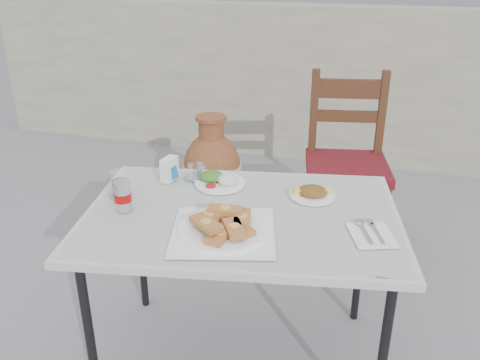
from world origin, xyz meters
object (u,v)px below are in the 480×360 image
(salad_chopped_plate, at_px, (312,193))
(cola_glass, at_px, (120,184))
(pide_plate, at_px, (223,224))
(condiment_caddy, at_px, (198,174))
(salad_rice_plate, at_px, (219,180))
(terracotta_urn, at_px, (212,168))
(soda_can, at_px, (123,196))
(chair, at_px, (346,162))
(cafe_table, at_px, (241,223))
(napkin_holder, at_px, (169,169))

(salad_chopped_plate, distance_m, cola_glass, 0.74)
(pide_plate, bearing_deg, condiment_caddy, 121.36)
(salad_rice_plate, bearing_deg, condiment_caddy, 165.73)
(terracotta_urn, bearing_deg, condiment_caddy, -73.27)
(salad_chopped_plate, relative_size, condiment_caddy, 1.63)
(cola_glass, relative_size, terracotta_urn, 0.15)
(cola_glass, bearing_deg, condiment_caddy, 43.83)
(pide_plate, bearing_deg, salad_rice_plate, 110.63)
(pide_plate, xyz_separation_m, cola_glass, (-0.47, 0.16, 0.01))
(soda_can, bearing_deg, condiment_caddy, 64.25)
(cola_glass, xyz_separation_m, terracotta_urn, (-0.07, 1.23, -0.44))
(salad_chopped_plate, height_order, soda_can, soda_can)
(pide_plate, height_order, condiment_caddy, same)
(cola_glass, height_order, condiment_caddy, cola_glass)
(pide_plate, bearing_deg, chair, 76.02)
(cafe_table, bearing_deg, terracotta_urn, 114.28)
(salad_chopped_plate, bearing_deg, condiment_caddy, 176.59)
(napkin_holder, distance_m, chair, 1.12)
(terracotta_urn, bearing_deg, cola_glass, -86.93)
(condiment_caddy, distance_m, terracotta_urn, 1.12)
(pide_plate, distance_m, salad_chopped_plate, 0.44)
(salad_rice_plate, height_order, terracotta_urn, salad_rice_plate)
(pide_plate, relative_size, condiment_caddy, 3.84)
(chair, bearing_deg, cafe_table, -116.30)
(pide_plate, height_order, soda_can, soda_can)
(cafe_table, height_order, terracotta_urn, cafe_table)
(soda_can, height_order, napkin_holder, soda_can)
(pide_plate, bearing_deg, cafe_table, 83.75)
(cafe_table, height_order, salad_chopped_plate, salad_chopped_plate)
(napkin_holder, bearing_deg, cafe_table, -19.30)
(cafe_table, relative_size, condiment_caddy, 11.46)
(chair, bearing_deg, salad_rice_plate, -128.40)
(salad_chopped_plate, xyz_separation_m, condiment_caddy, (-0.48, 0.03, 0.01))
(salad_rice_plate, height_order, soda_can, soda_can)
(cafe_table, xyz_separation_m, salad_rice_plate, (-0.15, 0.21, 0.07))
(salad_rice_plate, height_order, chair, chair)
(chair, bearing_deg, terracotta_urn, 157.64)
(pide_plate, relative_size, chair, 0.43)
(pide_plate, distance_m, cola_glass, 0.50)
(salad_chopped_plate, xyz_separation_m, cola_glass, (-0.72, -0.20, 0.03))
(cola_glass, bearing_deg, pide_plate, -19.19)
(salad_rice_plate, xyz_separation_m, chair, (0.44, 0.86, -0.20))
(pide_plate, bearing_deg, cola_glass, 160.81)
(salad_rice_plate, relative_size, napkin_holder, 2.08)
(condiment_caddy, height_order, chair, chair)
(chair, bearing_deg, pide_plate, -115.18)
(condiment_caddy, bearing_deg, terracotta_urn, 106.73)
(soda_can, relative_size, chair, 0.11)
(salad_chopped_plate, height_order, terracotta_urn, salad_chopped_plate)
(cafe_table, relative_size, terracotta_urn, 1.95)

